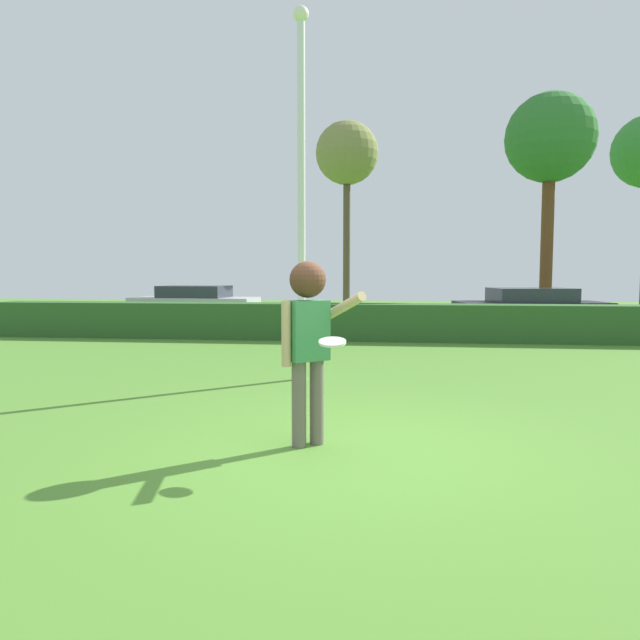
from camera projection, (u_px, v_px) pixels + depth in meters
ground_plane at (355, 451)px, 5.47m from camera, size 60.00×60.00×0.00m
person at (308, 328)px, 5.54m from camera, size 0.81×0.55×1.80m
frisbee at (332, 342)px, 5.12m from camera, size 0.25×0.24×0.07m
lamppost at (301, 177)px, 8.90m from camera, size 0.24×0.24×5.70m
hedge_row at (376, 322)px, 14.46m from camera, size 19.93×0.90×0.91m
parked_car_silver at (195, 302)px, 19.72m from camera, size 4.29×2.00×1.25m
parked_car_black at (531, 307)px, 16.68m from camera, size 4.39×2.26×1.25m
oak_tree at (347, 155)px, 22.74m from camera, size 2.48×2.48×7.65m
maple_tree at (550, 141)px, 19.56m from camera, size 3.00×3.00×7.77m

